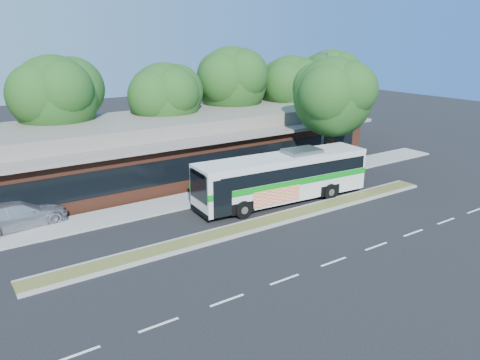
{
  "coord_description": "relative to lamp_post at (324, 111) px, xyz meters",
  "views": [
    {
      "loc": [
        -14.89,
        -19.03,
        10.26
      ],
      "look_at": [
        0.04,
        2.97,
        2.0
      ],
      "focal_mm": 35.0,
      "sensor_mm": 36.0,
      "label": 1
    }
  ],
  "objects": [
    {
      "name": "sidewalk_tree",
      "position": [
        0.6,
        -0.56,
        1.21
      ],
      "size": [
        6.41,
        5.75,
        8.85
      ],
      "color": "black",
      "rests_on": "ground"
    },
    {
      "name": "tree_bg_c",
      "position": [
        -8.16,
        9.13,
        0.69
      ],
      "size": [
        6.24,
        5.6,
        8.26
      ],
      "color": "black",
      "rests_on": "ground"
    },
    {
      "name": "tree_bg_b",
      "position": [
        -16.13,
        10.14,
        1.24
      ],
      "size": [
        6.69,
        6.0,
        9.0
      ],
      "color": "black",
      "rests_on": "ground"
    },
    {
      "name": "lamp_post",
      "position": [
        0.0,
        0.0,
        0.0
      ],
      "size": [
        0.93,
        0.18,
        9.07
      ],
      "color": "slate",
      "rests_on": "ground"
    },
    {
      "name": "plaza_building",
      "position": [
        -9.56,
        6.99,
        -2.77
      ],
      "size": [
        33.2,
        11.2,
        4.45
      ],
      "color": "#54281A",
      "rests_on": "ground"
    },
    {
      "name": "tree_bg_f",
      "position": [
        10.87,
        10.14,
        1.16
      ],
      "size": [
        6.69,
        6.0,
        8.92
      ],
      "color": "black",
      "rests_on": "ground"
    },
    {
      "name": "ground",
      "position": [
        -9.56,
        -6.0,
        -4.9
      ],
      "size": [
        120.0,
        120.0,
        0.0
      ],
      "primitive_type": "plane",
      "color": "black",
      "rests_on": "ground"
    },
    {
      "name": "transit_bus",
      "position": [
        -6.25,
        -3.1,
        -3.07
      ],
      "size": [
        11.9,
        3.41,
        3.3
      ],
      "rotation": [
        0.0,
        0.0,
        -0.07
      ],
      "color": "silver",
      "rests_on": "ground"
    },
    {
      "name": "sedan",
      "position": [
        -21.13,
        1.8,
        -4.12
      ],
      "size": [
        5.59,
        2.77,
        1.56
      ],
      "primitive_type": "imported",
      "rotation": [
        0.0,
        0.0,
        1.68
      ],
      "color": "#BABCC2",
      "rests_on": "ground"
    },
    {
      "name": "tree_bg_e",
      "position": [
        4.85,
        9.14,
        0.84
      ],
      "size": [
        6.47,
        5.8,
        8.5
      ],
      "color": "black",
      "rests_on": "ground"
    },
    {
      "name": "tree_bg_d",
      "position": [
        -1.12,
        10.15,
        1.52
      ],
      "size": [
        6.91,
        6.2,
        9.37
      ],
      "color": "black",
      "rests_on": "ground"
    },
    {
      "name": "median_strip",
      "position": [
        -9.56,
        -5.4,
        -4.83
      ],
      "size": [
        26.0,
        1.1,
        0.15
      ],
      "primitive_type": "cube",
      "color": "#525925",
      "rests_on": "ground"
    },
    {
      "name": "sidewalk",
      "position": [
        -9.56,
        0.4,
        -4.84
      ],
      "size": [
        44.0,
        2.6,
        0.12
      ],
      "primitive_type": "cube",
      "color": "gray",
      "rests_on": "ground"
    }
  ]
}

